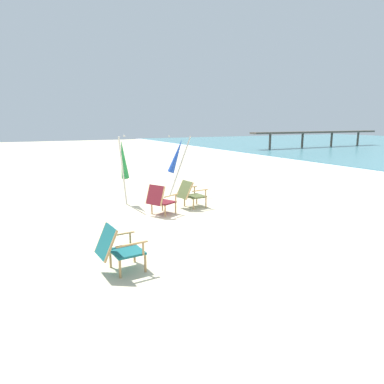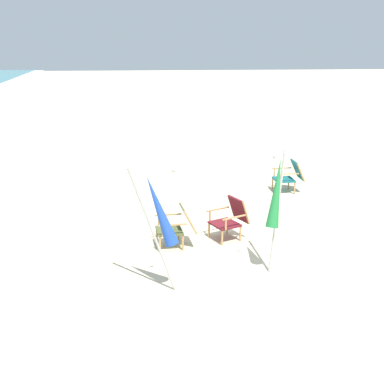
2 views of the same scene
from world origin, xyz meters
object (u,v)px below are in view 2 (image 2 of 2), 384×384
(beach_chair_back_right, at_px, (290,175))
(umbrella_furled_green, at_px, (276,194))
(beach_chair_mid_center, at_px, (178,225))
(beach_chair_front_left, at_px, (231,217))
(umbrella_furled_blue, at_px, (159,212))

(beach_chair_back_right, bearing_deg, umbrella_furled_green, 162.92)
(beach_chair_mid_center, distance_m, umbrella_furled_green, 2.15)
(beach_chair_front_left, height_order, umbrella_furled_blue, umbrella_furled_blue)
(beach_chair_front_left, bearing_deg, beach_chair_back_right, -32.55)
(beach_chair_back_right, height_order, beach_chair_front_left, beach_chair_front_left)
(beach_chair_front_left, distance_m, umbrella_furled_blue, 2.65)
(umbrella_furled_blue, relative_size, umbrella_furled_green, 0.97)
(beach_chair_back_right, bearing_deg, umbrella_furled_blue, 146.66)
(umbrella_furled_green, bearing_deg, beach_chair_front_left, 21.15)
(beach_chair_front_left, height_order, umbrella_furled_green, umbrella_furled_green)
(beach_chair_mid_center, xyz_separation_m, umbrella_furled_green, (-1.09, -1.61, 0.92))
(beach_chair_mid_center, xyz_separation_m, umbrella_furled_blue, (-1.72, 0.35, 0.89))
(beach_chair_back_right, distance_m, umbrella_furled_blue, 6.10)
(umbrella_furled_blue, bearing_deg, beach_chair_front_left, -34.45)
(beach_chair_back_right, xyz_separation_m, umbrella_furled_green, (-4.40, 1.35, 0.92))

